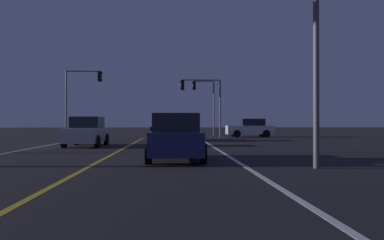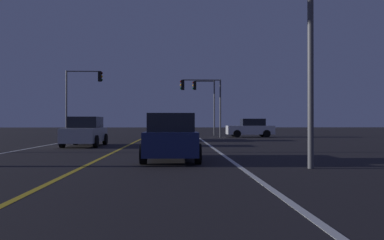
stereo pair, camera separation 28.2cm
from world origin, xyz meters
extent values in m
cube|color=silver|center=(4.86, 14.11, 0.00)|extent=(0.16, 40.23, 0.01)
cube|color=gold|center=(0.00, 14.11, 0.00)|extent=(0.16, 40.23, 0.01)
cylinder|color=black|center=(1.81, 15.90, 0.34)|extent=(0.22, 0.68, 0.68)
cylinder|color=black|center=(3.61, 15.90, 0.34)|extent=(0.22, 0.68, 0.68)
cylinder|color=black|center=(1.81, 13.20, 0.34)|extent=(0.22, 0.68, 0.68)
cylinder|color=black|center=(3.61, 13.20, 0.34)|extent=(0.22, 0.68, 0.68)
cube|color=navy|center=(2.71, 14.55, 0.66)|extent=(1.80, 4.30, 0.80)
cube|color=black|center=(2.71, 14.30, 1.38)|extent=(1.60, 2.10, 0.64)
cube|color=red|center=(2.11, 12.45, 0.76)|extent=(0.24, 0.08, 0.16)
cube|color=red|center=(3.31, 12.45, 0.76)|extent=(0.24, 0.08, 0.16)
cylinder|color=black|center=(1.00, 30.89, 0.34)|extent=(0.22, 0.68, 0.68)
cylinder|color=black|center=(2.80, 30.89, 0.34)|extent=(0.22, 0.68, 0.68)
cylinder|color=black|center=(1.00, 28.19, 0.34)|extent=(0.22, 0.68, 0.68)
cylinder|color=black|center=(2.80, 28.19, 0.34)|extent=(0.22, 0.68, 0.68)
cube|color=black|center=(1.90, 29.54, 0.66)|extent=(1.80, 4.30, 0.80)
cube|color=black|center=(1.90, 29.29, 1.38)|extent=(1.60, 2.10, 0.64)
cube|color=red|center=(1.30, 27.44, 0.76)|extent=(0.24, 0.08, 0.16)
cube|color=red|center=(2.50, 27.44, 0.76)|extent=(0.24, 0.08, 0.16)
cylinder|color=black|center=(-1.48, 21.50, 0.34)|extent=(0.22, 0.68, 0.68)
cylinder|color=black|center=(-3.28, 21.50, 0.34)|extent=(0.22, 0.68, 0.68)
cylinder|color=black|center=(-1.48, 24.20, 0.34)|extent=(0.22, 0.68, 0.68)
cylinder|color=black|center=(-3.28, 24.20, 0.34)|extent=(0.22, 0.68, 0.68)
cube|color=#B7BABF|center=(-2.38, 22.85, 0.66)|extent=(1.80, 4.30, 0.80)
cube|color=black|center=(-2.38, 23.10, 1.38)|extent=(1.60, 2.10, 0.64)
cube|color=red|center=(-1.78, 24.95, 0.76)|extent=(0.24, 0.08, 0.16)
cube|color=red|center=(-2.98, 24.95, 0.76)|extent=(0.24, 0.08, 0.16)
cylinder|color=black|center=(8.35, 34.91, 0.34)|extent=(0.68, 0.22, 0.68)
cylinder|color=black|center=(8.35, 36.71, 0.34)|extent=(0.68, 0.22, 0.68)
cylinder|color=black|center=(11.05, 34.91, 0.34)|extent=(0.68, 0.22, 0.68)
cylinder|color=black|center=(11.05, 36.71, 0.34)|extent=(0.68, 0.22, 0.68)
cube|color=silver|center=(9.70, 35.81, 0.66)|extent=(4.30, 1.80, 0.80)
cube|color=black|center=(9.95, 35.81, 1.38)|extent=(2.10, 1.60, 0.64)
cube|color=red|center=(11.80, 35.21, 0.76)|extent=(0.08, 0.24, 0.16)
cube|color=red|center=(11.80, 36.41, 0.76)|extent=(0.08, 0.24, 0.16)
cylinder|color=#4C4C51|center=(6.81, 34.73, 2.60)|extent=(0.14, 0.14, 5.21)
cylinder|color=#4C4C51|center=(5.13, 34.73, 5.16)|extent=(3.36, 0.10, 0.10)
cube|color=black|center=(3.45, 34.73, 4.71)|extent=(0.28, 0.36, 0.90)
sphere|color=#3A0605|center=(3.29, 34.73, 5.01)|extent=(0.20, 0.20, 0.20)
sphere|color=orange|center=(3.29, 34.73, 4.71)|extent=(0.20, 0.20, 0.20)
sphere|color=#063816|center=(3.29, 34.73, 4.41)|extent=(0.20, 0.20, 0.20)
cylinder|color=#4C4C51|center=(-6.81, 34.73, 2.96)|extent=(0.14, 0.14, 5.93)
cylinder|color=#4C4C51|center=(-5.35, 34.73, 5.88)|extent=(2.92, 0.10, 0.10)
cube|color=black|center=(-3.89, 34.73, 5.43)|extent=(0.28, 0.36, 0.90)
sphere|color=#3A0605|center=(-3.73, 34.73, 5.73)|extent=(0.20, 0.20, 0.20)
sphere|color=orange|center=(-3.73, 34.73, 5.43)|extent=(0.20, 0.20, 0.20)
sphere|color=#063816|center=(-3.73, 34.73, 5.13)|extent=(0.20, 0.20, 0.20)
cylinder|color=#4C4C51|center=(6.81, 40.23, 2.84)|extent=(0.14, 0.14, 5.69)
cylinder|color=#4C4C51|center=(5.80, 40.23, 5.64)|extent=(2.02, 0.10, 0.10)
cube|color=black|center=(4.79, 40.23, 5.19)|extent=(0.28, 0.36, 0.90)
sphere|color=#3A0605|center=(4.63, 40.23, 5.49)|extent=(0.20, 0.20, 0.20)
sphere|color=orange|center=(4.63, 40.23, 5.19)|extent=(0.20, 0.20, 0.20)
sphere|color=#063816|center=(4.63, 40.23, 4.89)|extent=(0.20, 0.20, 0.20)
cylinder|color=#4C4C51|center=(6.92, 11.87, 3.73)|extent=(0.18, 0.18, 7.46)
camera|label=1|loc=(2.62, 0.51, 1.39)|focal=35.93mm
camera|label=2|loc=(2.90, 0.51, 1.39)|focal=35.93mm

